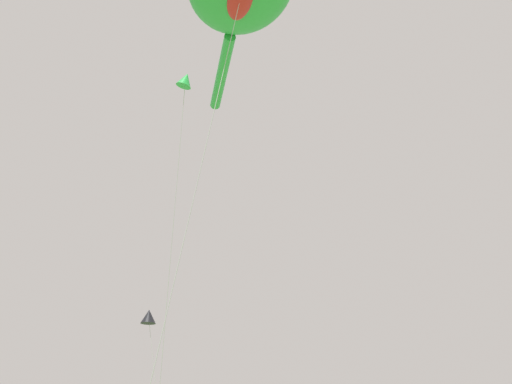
{
  "coord_description": "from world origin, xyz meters",
  "views": [
    {
      "loc": [
        -10.67,
        -0.67,
        1.4
      ],
      "look_at": [
        2.68,
        8.6,
        8.96
      ],
      "focal_mm": 39.76,
      "sensor_mm": 36.0,
      "label": 1
    }
  ],
  "objects": [
    {
      "name": "small_kite_box_yellow",
      "position": [
        1.5,
        10.85,
        13.33
      ],
      "size": [
        2.54,
        2.83,
        13.81
      ],
      "rotation": [
        0.0,
        0.0,
        -3.11
      ],
      "color": "green",
      "rests_on": "ground"
    },
    {
      "name": "small_kite_diamond_red",
      "position": [
        8.8,
        19.17,
        7.45
      ],
      "size": [
        1.51,
        1.34,
        7.81
      ],
      "rotation": [
        0.0,
        0.0,
        2.77
      ],
      "color": "black",
      "rests_on": "ground"
    }
  ]
}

